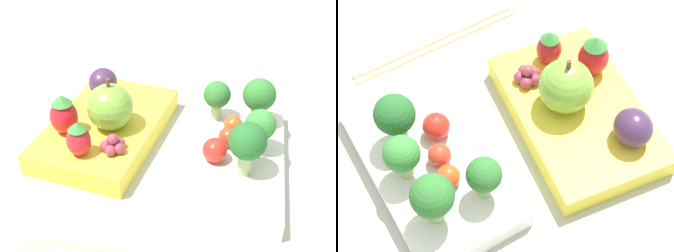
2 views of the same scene
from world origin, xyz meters
TOP-DOWN VIEW (x-y plane):
  - ground_plane at (0.00, 0.00)m, footprint 4.00×4.00m
  - bento_box_savoury at (-0.00, 0.08)m, footprint 0.22×0.13m
  - bento_box_fruit at (-0.01, -0.08)m, footprint 0.20×0.13m
  - broccoli_floret_0 at (0.03, 0.09)m, footprint 0.04×0.04m
  - broccoli_floret_1 at (-0.01, 0.10)m, footprint 0.04×0.04m
  - broccoli_floret_2 at (-0.06, 0.09)m, footprint 0.04×0.04m
  - broccoli_floret_3 at (-0.06, 0.04)m, footprint 0.03×0.03m
  - cherry_tomato_0 at (0.02, 0.06)m, footprint 0.03×0.03m
  - cherry_tomato_1 at (-0.01, 0.07)m, footprint 0.02×0.02m
  - cherry_tomato_2 at (-0.03, 0.07)m, footprint 0.02×0.02m
  - apple at (-0.00, -0.07)m, footprint 0.06×0.06m
  - strawberry_0 at (0.03, -0.12)m, footprint 0.03×0.03m
  - strawberry_1 at (0.06, -0.09)m, footprint 0.03×0.03m
  - plum at (-0.07, -0.11)m, footprint 0.04×0.04m
  - grape_cluster at (0.04, -0.05)m, footprint 0.03×0.03m
  - chopsticks_pair at (0.16, 0.01)m, footprint 0.04×0.21m

SIDE VIEW (x-z plane):
  - ground_plane at x=0.00m, z-range 0.00..0.00m
  - chopsticks_pair at x=0.16m, z-range 0.00..0.01m
  - bento_box_savoury at x=0.00m, z-range 0.00..0.02m
  - bento_box_fruit at x=-0.01m, z-range 0.00..0.03m
  - grape_cluster at x=0.04m, z-range 0.02..0.05m
  - cherry_tomato_2 at x=-0.03m, z-range 0.02..0.05m
  - cherry_tomato_1 at x=-0.01m, z-range 0.02..0.05m
  - cherry_tomato_0 at x=0.02m, z-range 0.02..0.05m
  - plum at x=-0.07m, z-range 0.03..0.06m
  - strawberry_1 at x=0.06m, z-range 0.03..0.07m
  - strawberry_0 at x=0.03m, z-range 0.03..0.08m
  - apple at x=0.00m, z-range 0.02..0.09m
  - broccoli_floret_3 at x=-0.06m, z-range 0.03..0.08m
  - broccoli_floret_1 at x=-0.01m, z-range 0.03..0.08m
  - broccoli_floret_2 at x=-0.06m, z-range 0.03..0.09m
  - broccoli_floret_0 at x=0.03m, z-range 0.03..0.09m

